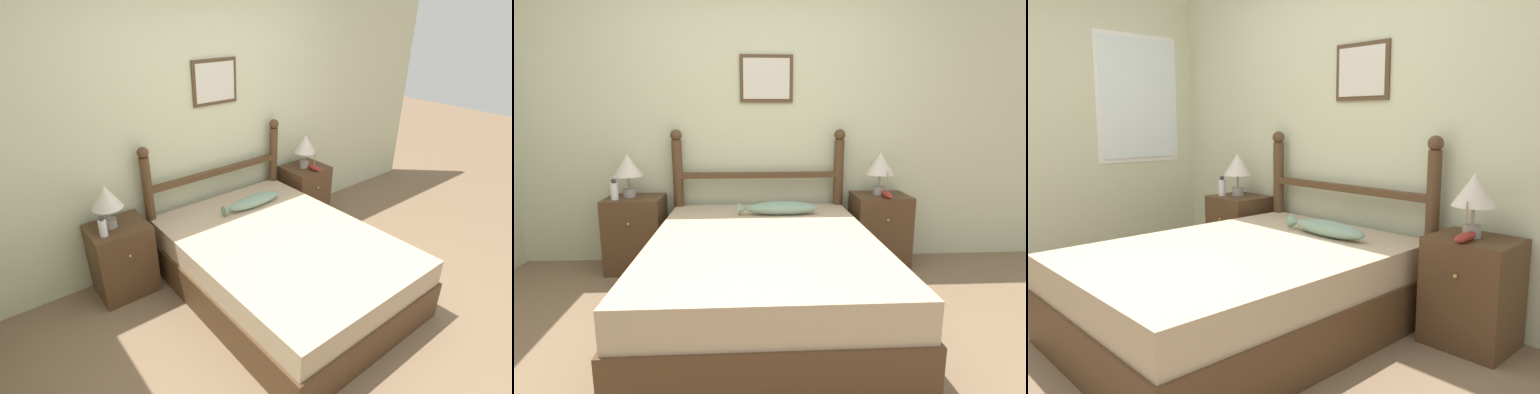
# 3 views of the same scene
# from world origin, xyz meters

# --- Properties ---
(ground_plane) EXTENTS (16.00, 16.00, 0.00)m
(ground_plane) POSITION_xyz_m (0.00, 0.00, 0.00)
(ground_plane) COLOR #7A6047
(wall_back) EXTENTS (6.40, 0.08, 2.55)m
(wall_back) POSITION_xyz_m (0.00, 1.73, 1.28)
(wall_back) COLOR beige
(wall_back) RESTS_ON ground_plane
(bed) EXTENTS (1.52, 2.04, 0.53)m
(bed) POSITION_xyz_m (0.04, 0.64, 0.26)
(bed) COLOR #4C331E
(bed) RESTS_ON ground_plane
(headboard) EXTENTS (1.53, 0.10, 1.20)m
(headboard) POSITION_xyz_m (0.04, 1.61, 0.65)
(headboard) COLOR #4C331E
(headboard) RESTS_ON ground_plane
(nightstand_left) EXTENTS (0.47, 0.43, 0.64)m
(nightstand_left) POSITION_xyz_m (-1.03, 1.47, 0.32)
(nightstand_left) COLOR #4C331E
(nightstand_left) RESTS_ON ground_plane
(nightstand_right) EXTENTS (0.47, 0.43, 0.64)m
(nightstand_right) POSITION_xyz_m (1.11, 1.47, 0.32)
(nightstand_right) COLOR #4C331E
(nightstand_right) RESTS_ON ground_plane
(table_lamp_left) EXTENTS (0.24, 0.24, 0.37)m
(table_lamp_left) POSITION_xyz_m (-1.07, 1.48, 0.89)
(table_lamp_left) COLOR gray
(table_lamp_left) RESTS_ON nightstand_left
(table_lamp_right) EXTENTS (0.24, 0.24, 0.37)m
(table_lamp_right) POSITION_xyz_m (1.09, 1.47, 0.89)
(table_lamp_right) COLOR gray
(table_lamp_right) RESTS_ON nightstand_right
(bottle) EXTENTS (0.06, 0.06, 0.18)m
(bottle) POSITION_xyz_m (-1.16, 1.38, 0.71)
(bottle) COLOR white
(bottle) RESTS_ON nightstand_left
(model_boat) EXTENTS (0.06, 0.23, 0.22)m
(model_boat) POSITION_xyz_m (1.11, 1.34, 0.66)
(model_boat) COLOR maroon
(model_boat) RESTS_ON nightstand_right
(fish_pillow) EXTENTS (0.65, 0.14, 0.11)m
(fish_pillow) POSITION_xyz_m (0.20, 1.23, 0.58)
(fish_pillow) COLOR gray
(fish_pillow) RESTS_ON bed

